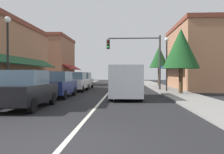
# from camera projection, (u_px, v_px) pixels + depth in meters

# --- Properties ---
(ground_plane) EXTENTS (80.00, 80.00, 0.00)m
(ground_plane) POSITION_uv_depth(u_px,v_px,m) (111.00, 90.00, 22.81)
(ground_plane) COLOR black
(sidewalk_left) EXTENTS (2.60, 56.00, 0.12)m
(sidewalk_left) POSITION_uv_depth(u_px,v_px,m) (57.00, 89.00, 23.11)
(sidewalk_left) COLOR gray
(sidewalk_left) RESTS_ON ground
(sidewalk_right) EXTENTS (2.60, 56.00, 0.12)m
(sidewalk_right) POSITION_uv_depth(u_px,v_px,m) (166.00, 89.00, 22.50)
(sidewalk_right) COLOR gray
(sidewalk_right) RESTS_ON ground
(lane_center_stripe) EXTENTS (0.14, 52.00, 0.01)m
(lane_center_stripe) POSITION_uv_depth(u_px,v_px,m) (111.00, 90.00, 22.81)
(lane_center_stripe) COLOR silver
(lane_center_stripe) RESTS_ON ground
(storefront_right_block) EXTENTS (5.73, 10.20, 6.82)m
(storefront_right_block) POSITION_uv_depth(u_px,v_px,m) (196.00, 57.00, 24.26)
(storefront_right_block) COLOR #9E6B4C
(storefront_right_block) RESTS_ON ground
(storefront_far_left) EXTENTS (6.44, 8.20, 7.02)m
(storefront_far_left) POSITION_uv_depth(u_px,v_px,m) (52.00, 61.00, 33.27)
(storefront_far_left) COLOR #8E5B42
(storefront_far_left) RESTS_ON ground
(parked_car_nearest_left) EXTENTS (1.81, 4.12, 1.77)m
(parked_car_nearest_left) POSITION_uv_depth(u_px,v_px,m) (27.00, 89.00, 10.52)
(parked_car_nearest_left) COLOR black
(parked_car_nearest_left) RESTS_ON ground
(parked_car_second_left) EXTENTS (1.78, 4.10, 1.77)m
(parked_car_second_left) POSITION_uv_depth(u_px,v_px,m) (58.00, 85.00, 15.44)
(parked_car_second_left) COLOR navy
(parked_car_second_left) RESTS_ON ground
(parked_car_third_left) EXTENTS (1.79, 4.11, 1.77)m
(parked_car_third_left) POSITION_uv_depth(u_px,v_px,m) (76.00, 82.00, 20.87)
(parked_car_third_left) COLOR silver
(parked_car_third_left) RESTS_ON ground
(parked_car_far_left) EXTENTS (1.80, 4.11, 1.77)m
(parked_car_far_left) POSITION_uv_depth(u_px,v_px,m) (83.00, 81.00, 25.09)
(parked_car_far_left) COLOR #B7BABF
(parked_car_far_left) RESTS_ON ground
(van_in_lane) EXTENTS (2.01, 5.18, 2.12)m
(van_in_lane) POSITION_uv_depth(u_px,v_px,m) (126.00, 81.00, 14.93)
(van_in_lane) COLOR #B2B7BC
(van_in_lane) RESTS_ON ground
(traffic_signal_mast_arm) EXTENTS (5.26, 0.50, 5.35)m
(traffic_signal_mast_arm) POSITION_uv_depth(u_px,v_px,m) (140.00, 53.00, 22.03)
(traffic_signal_mast_arm) COLOR #333333
(traffic_signal_mast_arm) RESTS_ON ground
(street_lamp_left_near) EXTENTS (0.36, 0.36, 4.82)m
(street_lamp_left_near) POSITION_uv_depth(u_px,v_px,m) (8.00, 45.00, 12.67)
(street_lamp_left_near) COLOR black
(street_lamp_left_near) RESTS_ON ground
(street_lamp_right_mid) EXTENTS (0.36, 0.36, 4.76)m
(street_lamp_right_mid) POSITION_uv_depth(u_px,v_px,m) (167.00, 55.00, 19.53)
(street_lamp_right_mid) COLOR black
(street_lamp_right_mid) RESTS_ON ground
(tree_right_near) EXTENTS (2.79, 2.79, 5.09)m
(tree_right_near) POSITION_uv_depth(u_px,v_px,m) (181.00, 49.00, 17.34)
(tree_right_near) COLOR #4C331E
(tree_right_near) RESTS_ON ground
(tree_right_far) EXTENTS (2.51, 2.51, 5.20)m
(tree_right_far) POSITION_uv_depth(u_px,v_px,m) (159.00, 57.00, 29.34)
(tree_right_far) COLOR #4C331E
(tree_right_far) RESTS_ON ground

